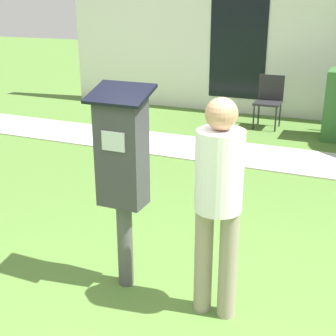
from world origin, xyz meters
The scene contains 5 objects.
sidewalk centered at (0.00, 4.16, 0.01)m, with size 12.00×1.10×0.02m.
building_facade centered at (0.00, 6.82, 1.60)m, with size 10.00×0.26×3.20m.
parking_meter centered at (-0.58, 0.60, 1.02)m, with size 0.44×0.31×1.59m.
person_standing centered at (0.17, 0.54, 0.93)m, with size 0.32×0.32×1.58m.
outdoor_chair_left centered at (-0.58, 5.88, 0.53)m, with size 0.44×0.44×0.90m.
Camera 1 is at (1.00, -2.21, 2.16)m, focal length 50.00 mm.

